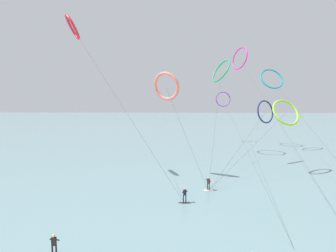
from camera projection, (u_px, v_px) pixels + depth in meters
name	position (u px, v px, depth m)	size (l,w,h in m)	color
sea_water	(176.00, 125.00, 117.34)	(400.00, 200.00, 0.08)	slate
surfer_ivory	(208.00, 185.00, 33.34)	(1.40, 0.73, 1.70)	silver
surfer_charcoal	(185.00, 196.00, 29.35)	(1.40, 0.63, 1.70)	black
surfer_cobalt	(54.00, 247.00, 19.32)	(1.40, 0.57, 1.70)	#2647B7
kite_crimson	(73.00, 27.00, 37.52)	(17.16, 11.83, 23.01)	red
kite_teal	(272.00, 79.00, 58.01)	(5.63, 40.94, 17.90)	teal
kite_coral	(166.00, 86.00, 37.69)	(7.58, 7.07, 15.13)	#EA7260
kite_magenta	(240.00, 58.00, 62.25)	(3.43, 49.32, 23.27)	#CC288E
kite_lime	(286.00, 112.00, 40.35)	(14.82, 10.39, 11.30)	#8CC62D
kite_violet	(223.00, 99.00, 69.40)	(4.74, 51.96, 13.19)	purple
kite_navy	(265.00, 112.00, 46.40)	(13.15, 16.01, 11.15)	navy
kite_emerald	(221.00, 71.00, 53.69)	(6.98, 25.27, 19.22)	#199351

